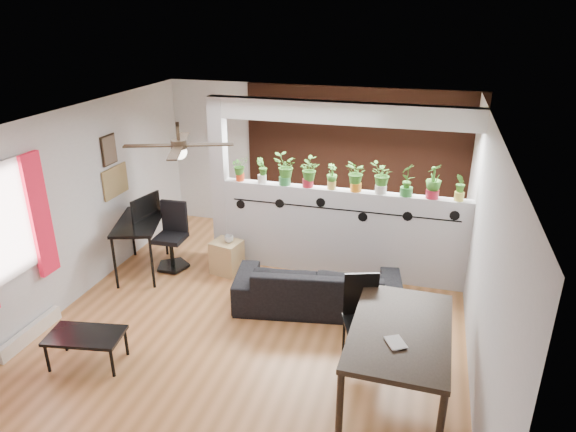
{
  "coord_description": "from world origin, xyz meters",
  "views": [
    {
      "loc": [
        1.92,
        -5.41,
        3.79
      ],
      "look_at": [
        0.23,
        0.6,
        1.24
      ],
      "focal_mm": 32.0,
      "sensor_mm": 36.0,
      "label": 1
    }
  ],
  "objects_px": {
    "potted_plant_7": "(407,179)",
    "office_chair": "(173,240)",
    "ceiling_fan": "(179,147)",
    "potted_plant_0": "(240,168)",
    "cup": "(229,239)",
    "potted_plant_5": "(356,175)",
    "coffee_table": "(85,337)",
    "potted_plant_9": "(460,186)",
    "potted_plant_8": "(434,181)",
    "folding_chair": "(362,310)",
    "potted_plant_3": "(308,171)",
    "potted_plant_1": "(262,170)",
    "computer_desk": "(139,225)",
    "potted_plant_2": "(285,169)",
    "dining_table": "(400,336)",
    "sofa": "(318,286)",
    "potted_plant_6": "(382,177)",
    "potted_plant_4": "(332,176)",
    "cube_shelf": "(227,257)"
  },
  "relations": [
    {
      "from": "potted_plant_5",
      "to": "cube_shelf",
      "type": "xyz_separation_m",
      "value": [
        -1.85,
        -0.43,
        -1.33
      ]
    },
    {
      "from": "potted_plant_1",
      "to": "cube_shelf",
      "type": "height_order",
      "value": "potted_plant_1"
    },
    {
      "from": "potted_plant_7",
      "to": "office_chair",
      "type": "bearing_deg",
      "value": -171.9
    },
    {
      "from": "potted_plant_8",
      "to": "sofa",
      "type": "xyz_separation_m",
      "value": [
        -1.36,
        -1.02,
        -1.29
      ]
    },
    {
      "from": "potted_plant_0",
      "to": "office_chair",
      "type": "height_order",
      "value": "potted_plant_0"
    },
    {
      "from": "office_chair",
      "to": "ceiling_fan",
      "type": "bearing_deg",
      "value": -54.35
    },
    {
      "from": "ceiling_fan",
      "to": "potted_plant_6",
      "type": "height_order",
      "value": "ceiling_fan"
    },
    {
      "from": "potted_plant_3",
      "to": "potted_plant_9",
      "type": "distance_m",
      "value": 2.11
    },
    {
      "from": "sofa",
      "to": "cup",
      "type": "bearing_deg",
      "value": -30.75
    },
    {
      "from": "potted_plant_3",
      "to": "office_chair",
      "type": "distance_m",
      "value": 2.36
    },
    {
      "from": "potted_plant_0",
      "to": "sofa",
      "type": "bearing_deg",
      "value": -34.93
    },
    {
      "from": "potted_plant_8",
      "to": "cup",
      "type": "height_order",
      "value": "potted_plant_8"
    },
    {
      "from": "cube_shelf",
      "to": "office_chair",
      "type": "height_order",
      "value": "office_chair"
    },
    {
      "from": "potted_plant_3",
      "to": "potted_plant_7",
      "type": "height_order",
      "value": "potted_plant_7"
    },
    {
      "from": "potted_plant_4",
      "to": "potted_plant_6",
      "type": "bearing_deg",
      "value": 0.0
    },
    {
      "from": "dining_table",
      "to": "potted_plant_7",
      "type": "bearing_deg",
      "value": 93.59
    },
    {
      "from": "potted_plant_9",
      "to": "office_chair",
      "type": "distance_m",
      "value": 4.29
    },
    {
      "from": "potted_plant_4",
      "to": "potted_plant_8",
      "type": "relative_size",
      "value": 0.77
    },
    {
      "from": "potted_plant_5",
      "to": "cube_shelf",
      "type": "relative_size",
      "value": 0.87
    },
    {
      "from": "potted_plant_5",
      "to": "potted_plant_8",
      "type": "distance_m",
      "value": 1.05
    },
    {
      "from": "ceiling_fan",
      "to": "cube_shelf",
      "type": "bearing_deg",
      "value": 93.17
    },
    {
      "from": "potted_plant_1",
      "to": "folding_chair",
      "type": "height_order",
      "value": "potted_plant_1"
    },
    {
      "from": "potted_plant_0",
      "to": "potted_plant_3",
      "type": "height_order",
      "value": "potted_plant_3"
    },
    {
      "from": "potted_plant_4",
      "to": "office_chair",
      "type": "height_order",
      "value": "potted_plant_4"
    },
    {
      "from": "potted_plant_3",
      "to": "coffee_table",
      "type": "height_order",
      "value": "potted_plant_3"
    },
    {
      "from": "cup",
      "to": "potted_plant_5",
      "type": "bearing_deg",
      "value": 13.51
    },
    {
      "from": "potted_plant_9",
      "to": "computer_desk",
      "type": "xyz_separation_m",
      "value": [
        -4.52,
        -0.73,
        -0.79
      ]
    },
    {
      "from": "coffee_table",
      "to": "potted_plant_8",
      "type": "bearing_deg",
      "value": 38.74
    },
    {
      "from": "ceiling_fan",
      "to": "potted_plant_2",
      "type": "height_order",
      "value": "ceiling_fan"
    },
    {
      "from": "potted_plant_1",
      "to": "computer_desk",
      "type": "bearing_deg",
      "value": -156.93
    },
    {
      "from": "potted_plant_2",
      "to": "potted_plant_5",
      "type": "bearing_deg",
      "value": 0.0
    },
    {
      "from": "potted_plant_2",
      "to": "dining_table",
      "type": "distance_m",
      "value": 3.28
    },
    {
      "from": "sofa",
      "to": "folding_chair",
      "type": "height_order",
      "value": "folding_chair"
    },
    {
      "from": "potted_plant_0",
      "to": "potted_plant_5",
      "type": "bearing_deg",
      "value": 0.0
    },
    {
      "from": "potted_plant_7",
      "to": "dining_table",
      "type": "distance_m",
      "value": 2.67
    },
    {
      "from": "potted_plant_7",
      "to": "coffee_table",
      "type": "height_order",
      "value": "potted_plant_7"
    },
    {
      "from": "potted_plant_9",
      "to": "computer_desk",
      "type": "bearing_deg",
      "value": -170.84
    },
    {
      "from": "potted_plant_2",
      "to": "potted_plant_8",
      "type": "xyz_separation_m",
      "value": [
        2.11,
        -0.0,
        0.01
      ]
    },
    {
      "from": "potted_plant_4",
      "to": "cup",
      "type": "bearing_deg",
      "value": -163.38
    },
    {
      "from": "potted_plant_5",
      "to": "potted_plant_9",
      "type": "xyz_separation_m",
      "value": [
        1.4,
        0.0,
        -0.03
      ]
    },
    {
      "from": "potted_plant_0",
      "to": "office_chair",
      "type": "relative_size",
      "value": 0.37
    },
    {
      "from": "potted_plant_3",
      "to": "potted_plant_5",
      "type": "relative_size",
      "value": 0.99
    },
    {
      "from": "potted_plant_2",
      "to": "cup",
      "type": "height_order",
      "value": "potted_plant_2"
    },
    {
      "from": "potted_plant_6",
      "to": "potted_plant_4",
      "type": "bearing_deg",
      "value": 180.0
    },
    {
      "from": "potted_plant_7",
      "to": "coffee_table",
      "type": "xyz_separation_m",
      "value": [
        -3.26,
        -2.89,
        -1.25
      ]
    },
    {
      "from": "ceiling_fan",
      "to": "potted_plant_0",
      "type": "xyz_separation_m",
      "value": [
        0.02,
        1.8,
        -0.76
      ]
    },
    {
      "from": "cup",
      "to": "coffee_table",
      "type": "bearing_deg",
      "value": -107.01
    },
    {
      "from": "cup",
      "to": "folding_chair",
      "type": "xyz_separation_m",
      "value": [
        2.2,
        -1.48,
        0.05
      ]
    },
    {
      "from": "potted_plant_6",
      "to": "potted_plant_5",
      "type": "bearing_deg",
      "value": 180.0
    },
    {
      "from": "potted_plant_8",
      "to": "potted_plant_3",
      "type": "bearing_deg",
      "value": 180.0
    }
  ]
}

